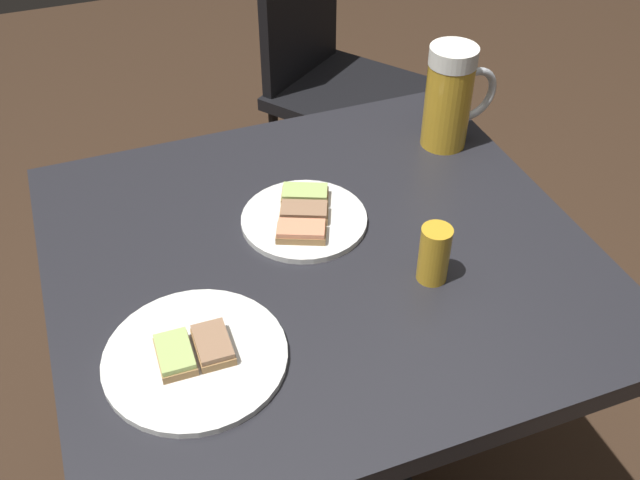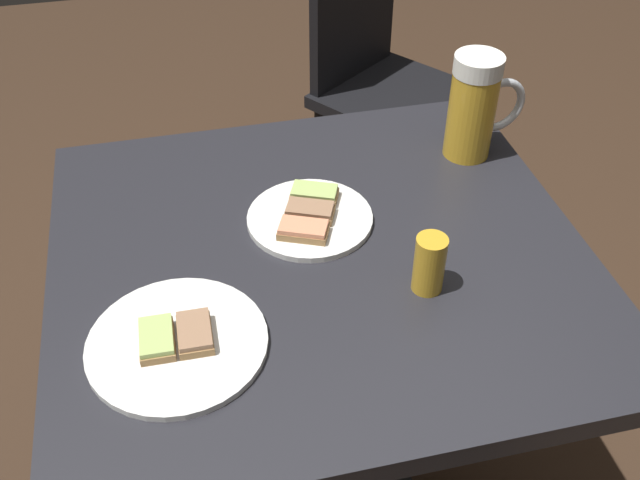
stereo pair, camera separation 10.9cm
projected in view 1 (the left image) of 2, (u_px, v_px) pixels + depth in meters
name	position (u px, v px, depth m)	size (l,w,h in m)	color
cafe_table	(320.00, 323.00, 1.20)	(0.80, 0.75, 0.77)	black
plate_near	(303.00, 218.00, 1.14)	(0.20, 0.20, 0.03)	white
plate_far	(195.00, 356.00, 0.93)	(0.24, 0.24, 0.03)	white
beer_mug	(451.00, 97.00, 1.26)	(0.14, 0.08, 0.19)	gold
beer_glass_small	(434.00, 254.00, 1.03)	(0.04, 0.04, 0.09)	gold
cafe_chair	(330.00, 66.00, 2.09)	(0.53, 0.53, 0.90)	black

